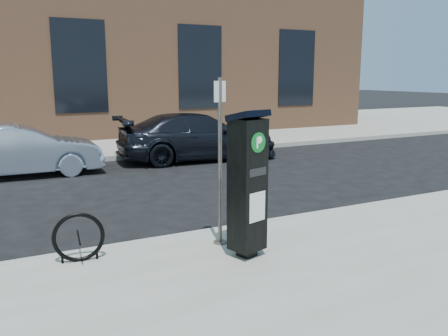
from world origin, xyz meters
TOP-DOWN VIEW (x-y plane):
  - ground at (0.00, 0.00)m, footprint 120.00×120.00m
  - sidewalk_far at (0.00, 14.00)m, footprint 60.00×12.00m
  - curb_near at (0.00, -0.02)m, footprint 60.00×0.12m
  - curb_far at (0.00, 8.02)m, footprint 60.00×0.12m
  - building at (-0.00, 17.00)m, footprint 28.00×10.05m
  - parking_kiosk at (-0.30, -1.30)m, footprint 0.57×0.54m
  - sign_pole at (-0.41, -0.67)m, footprint 0.21×0.20m
  - bike_rack at (-2.45, -0.43)m, footprint 0.70×0.14m
  - car_silver at (-2.66, 6.76)m, footprint 4.25×1.60m
  - car_dark at (2.63, 6.93)m, footprint 5.30×2.52m

SIDE VIEW (x-z plane):
  - ground at x=0.00m, z-range 0.00..0.00m
  - sidewalk_far at x=0.00m, z-range 0.00..0.15m
  - curb_near at x=0.00m, z-range -0.01..0.15m
  - curb_far at x=0.00m, z-range -0.01..0.15m
  - bike_rack at x=-2.45m, z-range 0.14..0.84m
  - car_silver at x=-2.66m, z-range 0.00..1.39m
  - car_dark at x=2.63m, z-range 0.00..1.49m
  - parking_kiosk at x=-0.30m, z-range 0.18..2.26m
  - sign_pole at x=-0.41m, z-range 0.14..2.64m
  - building at x=0.00m, z-range 0.02..8.27m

